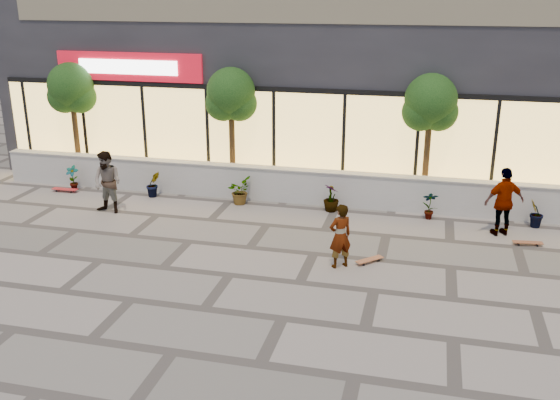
% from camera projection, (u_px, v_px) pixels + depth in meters
% --- Properties ---
extents(ground, '(80.00, 80.00, 0.00)m').
position_uv_depth(ground, '(282.00, 319.00, 12.29)').
color(ground, gray).
rests_on(ground, ground).
extents(planter_wall, '(22.00, 0.42, 1.04)m').
position_uv_depth(planter_wall, '(338.00, 189.00, 18.56)').
color(planter_wall, silver).
rests_on(planter_wall, ground).
extents(retail_building, '(24.00, 9.17, 8.50)m').
position_uv_depth(retail_building, '(364.00, 45.00, 22.41)').
color(retail_building, '#26252B').
rests_on(retail_building, ground).
extents(shrub_a, '(0.43, 0.29, 0.81)m').
position_uv_depth(shrub_a, '(73.00, 178.00, 20.02)').
color(shrub_a, '#143711').
rests_on(shrub_a, ground).
extents(shrub_b, '(0.57, 0.57, 0.81)m').
position_uv_depth(shrub_b, '(153.00, 184.00, 19.38)').
color(shrub_b, '#143711').
rests_on(shrub_b, ground).
extents(shrub_c, '(0.68, 0.77, 0.81)m').
position_uv_depth(shrub_c, '(239.00, 191.00, 18.75)').
color(shrub_c, '#143711').
rests_on(shrub_c, ground).
extents(shrub_d, '(0.64, 0.64, 0.81)m').
position_uv_depth(shrub_d, '(331.00, 198.00, 18.12)').
color(shrub_d, '#143711').
rests_on(shrub_d, ground).
extents(shrub_e, '(0.46, 0.35, 0.81)m').
position_uv_depth(shrub_e, '(430.00, 205.00, 17.48)').
color(shrub_e, '#143711').
rests_on(shrub_e, ground).
extents(shrub_f, '(0.55, 0.57, 0.81)m').
position_uv_depth(shrub_f, '(536.00, 214.00, 16.85)').
color(shrub_f, '#143711').
rests_on(shrub_f, ground).
extents(tree_west, '(1.60, 1.50, 3.92)m').
position_uv_depth(tree_west, '(71.00, 91.00, 20.45)').
color(tree_west, '#49371A').
rests_on(tree_west, ground).
extents(tree_midwest, '(1.60, 1.50, 3.92)m').
position_uv_depth(tree_midwest, '(231.00, 98.00, 19.20)').
color(tree_midwest, '#49371A').
rests_on(tree_midwest, ground).
extents(tree_mideast, '(1.60, 1.50, 3.92)m').
position_uv_depth(tree_mideast, '(430.00, 106.00, 17.85)').
color(tree_mideast, '#49371A').
rests_on(tree_mideast, ground).
extents(skater_center, '(0.67, 0.63, 1.55)m').
position_uv_depth(skater_center, '(340.00, 236.00, 14.34)').
color(skater_center, silver).
rests_on(skater_center, ground).
extents(skater_left, '(0.98, 0.82, 1.81)m').
position_uv_depth(skater_left, '(108.00, 183.00, 17.85)').
color(skater_left, '#886E57').
rests_on(skater_left, ground).
extents(skater_right_near, '(1.16, 0.84, 1.83)m').
position_uv_depth(skater_right_near, '(504.00, 202.00, 16.19)').
color(skater_right_near, white).
rests_on(skater_right_near, ground).
extents(skateboard_center, '(0.65, 0.66, 0.09)m').
position_uv_depth(skateboard_center, '(369.00, 260.00, 14.78)').
color(skateboard_center, '#955230').
rests_on(skateboard_center, ground).
extents(skateboard_left, '(0.85, 0.23, 0.10)m').
position_uv_depth(skateboard_left, '(65.00, 189.00, 19.93)').
color(skateboard_left, red).
rests_on(skateboard_left, ground).
extents(skateboard_right_near, '(0.75, 0.27, 0.09)m').
position_uv_depth(skateboard_right_near, '(528.00, 243.00, 15.78)').
color(skateboard_right_near, brown).
rests_on(skateboard_right_near, ground).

